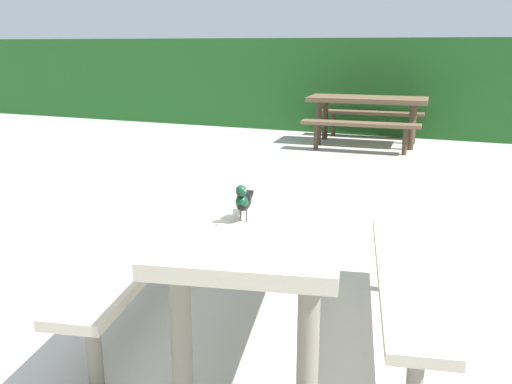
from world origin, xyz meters
The scene contains 5 objects.
ground_plane centered at (0.00, 0.00, 0.00)m, with size 60.00×60.00×0.00m, color #B7B5AD.
hedge_wall centered at (0.00, 8.42, 0.82)m, with size 28.00×2.37×1.63m, color #235B23.
picnic_table_foreground centered at (-0.35, 0.28, 0.56)m, with size 2.00×2.02×0.74m.
bird_grackle centered at (-0.35, -0.05, 0.84)m, with size 0.10×0.28×0.18m.
picnic_table_mid_left centered at (-1.02, 6.34, 0.56)m, with size 1.85×1.79×0.74m.
Camera 1 is at (0.61, -2.26, 1.53)m, focal length 38.59 mm.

